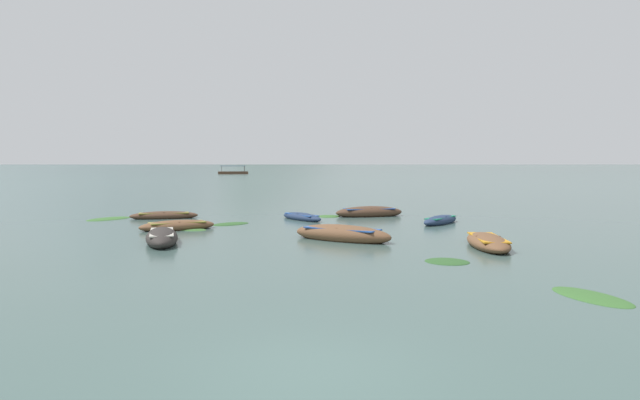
{
  "coord_description": "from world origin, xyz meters",
  "views": [
    {
      "loc": [
        -0.23,
        -8.31,
        3.21
      ],
      "look_at": [
        1.51,
        33.38,
        0.4
      ],
      "focal_mm": 31.17,
      "sensor_mm": 36.0,
      "label": 1
    }
  ],
  "objects_px": {
    "rowboat_1": "(488,242)",
    "rowboat_7": "(369,212)",
    "rowboat_0": "(162,237)",
    "ferry_0": "(233,172)",
    "rowboat_5": "(164,216)",
    "rowboat_6": "(342,234)",
    "rowboat_3": "(177,226)",
    "rowboat_2": "(440,220)",
    "rowboat_4": "(302,217)"
  },
  "relations": [
    {
      "from": "rowboat_4",
      "to": "rowboat_6",
      "type": "height_order",
      "value": "rowboat_6"
    },
    {
      "from": "rowboat_6",
      "to": "rowboat_7",
      "type": "bearing_deg",
      "value": 76.41
    },
    {
      "from": "rowboat_4",
      "to": "rowboat_5",
      "type": "distance_m",
      "value": 7.99
    },
    {
      "from": "rowboat_0",
      "to": "rowboat_4",
      "type": "distance_m",
      "value": 10.53
    },
    {
      "from": "rowboat_5",
      "to": "rowboat_3",
      "type": "bearing_deg",
      "value": -70.54
    },
    {
      "from": "ferry_0",
      "to": "rowboat_3",
      "type": "bearing_deg",
      "value": -84.63
    },
    {
      "from": "rowboat_3",
      "to": "rowboat_6",
      "type": "height_order",
      "value": "rowboat_6"
    },
    {
      "from": "rowboat_0",
      "to": "rowboat_6",
      "type": "distance_m",
      "value": 7.29
    },
    {
      "from": "rowboat_1",
      "to": "rowboat_0",
      "type": "bearing_deg",
      "value": 172.72
    },
    {
      "from": "rowboat_5",
      "to": "ferry_0",
      "type": "height_order",
      "value": "ferry_0"
    },
    {
      "from": "rowboat_2",
      "to": "rowboat_0",
      "type": "bearing_deg",
      "value": -153.04
    },
    {
      "from": "rowboat_1",
      "to": "rowboat_7",
      "type": "height_order",
      "value": "rowboat_7"
    },
    {
      "from": "rowboat_1",
      "to": "ferry_0",
      "type": "relative_size",
      "value": 0.48
    },
    {
      "from": "rowboat_2",
      "to": "rowboat_6",
      "type": "relative_size",
      "value": 0.76
    },
    {
      "from": "rowboat_3",
      "to": "rowboat_0",
      "type": "bearing_deg",
      "value": -85.64
    },
    {
      "from": "rowboat_4",
      "to": "rowboat_6",
      "type": "xyz_separation_m",
      "value": [
        1.61,
        -8.34,
        0.09
      ]
    },
    {
      "from": "rowboat_4",
      "to": "ferry_0",
      "type": "xyz_separation_m",
      "value": [
        -18.41,
        127.7,
        0.29
      ]
    },
    {
      "from": "rowboat_1",
      "to": "rowboat_3",
      "type": "xyz_separation_m",
      "value": [
        -13.0,
        6.12,
        -0.01
      ]
    },
    {
      "from": "rowboat_4",
      "to": "rowboat_5",
      "type": "bearing_deg",
      "value": 172.49
    },
    {
      "from": "ferry_0",
      "to": "rowboat_5",
      "type": "bearing_deg",
      "value": -85.27
    },
    {
      "from": "rowboat_2",
      "to": "ferry_0",
      "type": "height_order",
      "value": "ferry_0"
    },
    {
      "from": "rowboat_5",
      "to": "rowboat_7",
      "type": "distance_m",
      "value": 12.02
    },
    {
      "from": "rowboat_0",
      "to": "ferry_0",
      "type": "relative_size",
      "value": 0.49
    },
    {
      "from": "rowboat_5",
      "to": "rowboat_6",
      "type": "xyz_separation_m",
      "value": [
        9.53,
        -9.39,
        0.09
      ]
    },
    {
      "from": "rowboat_0",
      "to": "rowboat_3",
      "type": "xyz_separation_m",
      "value": [
        -0.34,
        4.5,
        -0.05
      ]
    },
    {
      "from": "rowboat_1",
      "to": "rowboat_2",
      "type": "relative_size",
      "value": 1.24
    },
    {
      "from": "rowboat_5",
      "to": "rowboat_1",
      "type": "bearing_deg",
      "value": -37.72
    },
    {
      "from": "rowboat_6",
      "to": "rowboat_0",
      "type": "bearing_deg",
      "value": -175.8
    },
    {
      "from": "rowboat_1",
      "to": "rowboat_3",
      "type": "distance_m",
      "value": 14.37
    },
    {
      "from": "rowboat_3",
      "to": "rowboat_6",
      "type": "distance_m",
      "value": 8.58
    },
    {
      "from": "rowboat_4",
      "to": "rowboat_7",
      "type": "distance_m",
      "value": 4.48
    },
    {
      "from": "rowboat_2",
      "to": "rowboat_3",
      "type": "distance_m",
      "value": 13.48
    },
    {
      "from": "rowboat_5",
      "to": "rowboat_6",
      "type": "bearing_deg",
      "value": -44.58
    },
    {
      "from": "rowboat_6",
      "to": "rowboat_3",
      "type": "bearing_deg",
      "value": 152.46
    },
    {
      "from": "rowboat_7",
      "to": "ferry_0",
      "type": "relative_size",
      "value": 0.5
    },
    {
      "from": "rowboat_4",
      "to": "rowboat_3",
      "type": "bearing_deg",
      "value": -143.94
    },
    {
      "from": "rowboat_0",
      "to": "rowboat_4",
      "type": "height_order",
      "value": "rowboat_0"
    },
    {
      "from": "rowboat_1",
      "to": "rowboat_5",
      "type": "relative_size",
      "value": 1.06
    },
    {
      "from": "rowboat_1",
      "to": "rowboat_5",
      "type": "xyz_separation_m",
      "value": [
        -14.91,
        11.54,
        -0.03
      ]
    },
    {
      "from": "rowboat_7",
      "to": "ferry_0",
      "type": "xyz_separation_m",
      "value": [
        -22.48,
        125.83,
        0.21
      ]
    },
    {
      "from": "rowboat_0",
      "to": "rowboat_5",
      "type": "bearing_deg",
      "value": 102.82
    },
    {
      "from": "rowboat_2",
      "to": "rowboat_3",
      "type": "relative_size",
      "value": 0.9
    },
    {
      "from": "rowboat_0",
      "to": "rowboat_5",
      "type": "xyz_separation_m",
      "value": [
        -2.26,
        9.92,
        -0.06
      ]
    },
    {
      "from": "ferry_0",
      "to": "rowboat_6",
      "type": "bearing_deg",
      "value": -81.63
    },
    {
      "from": "rowboat_0",
      "to": "rowboat_2",
      "type": "relative_size",
      "value": 1.25
    },
    {
      "from": "rowboat_1",
      "to": "rowboat_4",
      "type": "bearing_deg",
      "value": 123.68
    },
    {
      "from": "rowboat_2",
      "to": "rowboat_6",
      "type": "height_order",
      "value": "rowboat_6"
    },
    {
      "from": "rowboat_7",
      "to": "rowboat_2",
      "type": "bearing_deg",
      "value": -51.94
    },
    {
      "from": "rowboat_3",
      "to": "rowboat_7",
      "type": "relative_size",
      "value": 0.88
    },
    {
      "from": "rowboat_2",
      "to": "rowboat_7",
      "type": "distance_m",
      "value": 5.26
    }
  ]
}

